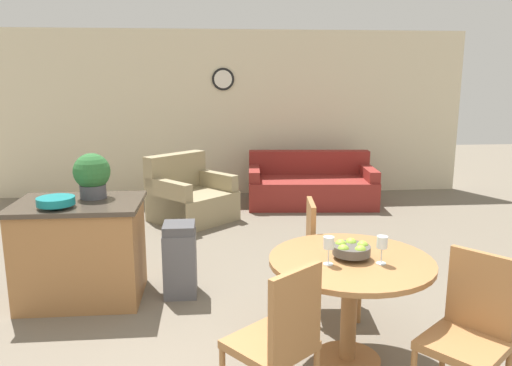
{
  "coord_description": "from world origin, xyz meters",
  "views": [
    {
      "loc": [
        -0.25,
        -1.97,
        1.94
      ],
      "look_at": [
        0.16,
        2.61,
        0.97
      ],
      "focal_mm": 35.0,
      "sensor_mm": 36.0,
      "label": 1
    }
  ],
  "objects_px": {
    "dining_chair_near_right": "(470,328)",
    "teal_bowl": "(56,201)",
    "dining_table": "(350,283)",
    "dining_chair_near_left": "(280,337)",
    "wine_glass_left": "(329,244)",
    "kitchen_island": "(81,250)",
    "armchair": "(190,199)",
    "fruit_bowl": "(351,249)",
    "dining_chair_far_side": "(324,252)",
    "trash_bin": "(180,259)",
    "couch": "(311,186)",
    "potted_plant": "(92,174)",
    "wine_glass_right": "(382,244)"
  },
  "relations": [
    {
      "from": "trash_bin",
      "to": "dining_chair_near_left",
      "type": "bearing_deg",
      "value": -69.78
    },
    {
      "from": "dining_table",
      "to": "dining_chair_far_side",
      "type": "xyz_separation_m",
      "value": [
        -0.0,
        0.78,
        -0.06
      ]
    },
    {
      "from": "dining_table",
      "to": "dining_chair_near_left",
      "type": "bearing_deg",
      "value": -134.98
    },
    {
      "from": "dining_chair_far_side",
      "to": "teal_bowl",
      "type": "relative_size",
      "value": 3.15
    },
    {
      "from": "kitchen_island",
      "to": "trash_bin",
      "type": "bearing_deg",
      "value": 0.87
    },
    {
      "from": "dining_table",
      "to": "teal_bowl",
      "type": "xyz_separation_m",
      "value": [
        -2.19,
        1.04,
        0.36
      ]
    },
    {
      "from": "wine_glass_left",
      "to": "dining_chair_near_right",
      "type": "bearing_deg",
      "value": -32.23
    },
    {
      "from": "dining_chair_near_right",
      "to": "teal_bowl",
      "type": "height_order",
      "value": "teal_bowl"
    },
    {
      "from": "dining_chair_near_right",
      "to": "fruit_bowl",
      "type": "distance_m",
      "value": 0.84
    },
    {
      "from": "dining_chair_near_left",
      "to": "couch",
      "type": "bearing_deg",
      "value": 37.35
    },
    {
      "from": "dining_chair_near_left",
      "to": "teal_bowl",
      "type": "height_order",
      "value": "teal_bowl"
    },
    {
      "from": "dining_chair_near_left",
      "to": "dining_chair_far_side",
      "type": "bearing_deg",
      "value": 28.11
    },
    {
      "from": "dining_chair_near_right",
      "to": "wine_glass_left",
      "type": "relative_size",
      "value": 5.16
    },
    {
      "from": "wine_glass_left",
      "to": "kitchen_island",
      "type": "bearing_deg",
      "value": 145.12
    },
    {
      "from": "wine_glass_left",
      "to": "couch",
      "type": "height_order",
      "value": "wine_glass_left"
    },
    {
      "from": "kitchen_island",
      "to": "potted_plant",
      "type": "distance_m",
      "value": 0.68
    },
    {
      "from": "couch",
      "to": "dining_chair_far_side",
      "type": "bearing_deg",
      "value": -95.03
    },
    {
      "from": "fruit_bowl",
      "to": "wine_glass_right",
      "type": "bearing_deg",
      "value": -34.93
    },
    {
      "from": "dining_table",
      "to": "armchair",
      "type": "relative_size",
      "value": 0.83
    },
    {
      "from": "wine_glass_right",
      "to": "couch",
      "type": "relative_size",
      "value": 0.09
    },
    {
      "from": "kitchen_island",
      "to": "armchair",
      "type": "relative_size",
      "value": 0.82
    },
    {
      "from": "teal_bowl",
      "to": "couch",
      "type": "height_order",
      "value": "teal_bowl"
    },
    {
      "from": "potted_plant",
      "to": "couch",
      "type": "xyz_separation_m",
      "value": [
        2.58,
        3.06,
        -0.83
      ]
    },
    {
      "from": "kitchen_island",
      "to": "trash_bin",
      "type": "distance_m",
      "value": 0.87
    },
    {
      "from": "kitchen_island",
      "to": "teal_bowl",
      "type": "distance_m",
      "value": 0.55
    },
    {
      "from": "dining_chair_near_right",
      "to": "trash_bin",
      "type": "bearing_deg",
      "value": 5.15
    },
    {
      "from": "teal_bowl",
      "to": "armchair",
      "type": "bearing_deg",
      "value": 69.9
    },
    {
      "from": "dining_chair_near_right",
      "to": "dining_chair_near_left",
      "type": "bearing_deg",
      "value": 50.61
    },
    {
      "from": "dining_chair_near_left",
      "to": "wine_glass_right",
      "type": "height_order",
      "value": "dining_chair_near_left"
    },
    {
      "from": "kitchen_island",
      "to": "dining_table",
      "type": "bearing_deg",
      "value": -30.67
    },
    {
      "from": "armchair",
      "to": "trash_bin",
      "type": "bearing_deg",
      "value": -132.0
    },
    {
      "from": "dining_table",
      "to": "dining_chair_near_left",
      "type": "relative_size",
      "value": 1.14
    },
    {
      "from": "dining_chair_near_right",
      "to": "potted_plant",
      "type": "height_order",
      "value": "potted_plant"
    },
    {
      "from": "dining_table",
      "to": "dining_chair_near_right",
      "type": "relative_size",
      "value": 1.14
    },
    {
      "from": "wine_glass_left",
      "to": "fruit_bowl",
      "type": "bearing_deg",
      "value": 28.08
    },
    {
      "from": "fruit_bowl",
      "to": "kitchen_island",
      "type": "relative_size",
      "value": 0.23
    },
    {
      "from": "dining_chair_near_right",
      "to": "teal_bowl",
      "type": "bearing_deg",
      "value": 20.53
    },
    {
      "from": "kitchen_island",
      "to": "couch",
      "type": "xyz_separation_m",
      "value": [
        2.69,
        3.2,
        -0.17
      ]
    },
    {
      "from": "dining_chair_near_left",
      "to": "armchair",
      "type": "distance_m",
      "value": 4.3
    },
    {
      "from": "potted_plant",
      "to": "armchair",
      "type": "bearing_deg",
      "value": 72.29
    },
    {
      "from": "wine_glass_left",
      "to": "dining_chair_near_left",
      "type": "bearing_deg",
      "value": -129.18
    },
    {
      "from": "dining_table",
      "to": "dining_chair_far_side",
      "type": "bearing_deg",
      "value": 90.02
    },
    {
      "from": "dining_chair_near_right",
      "to": "couch",
      "type": "relative_size",
      "value": 0.48
    },
    {
      "from": "dining_chair_near_left",
      "to": "fruit_bowl",
      "type": "bearing_deg",
      "value": 5.7
    },
    {
      "from": "dining_chair_near_left",
      "to": "dining_chair_far_side",
      "type": "height_order",
      "value": "same"
    },
    {
      "from": "fruit_bowl",
      "to": "wine_glass_left",
      "type": "relative_size",
      "value": 1.34
    },
    {
      "from": "kitchen_island",
      "to": "potted_plant",
      "type": "relative_size",
      "value": 2.7
    },
    {
      "from": "dining_chair_far_side",
      "to": "couch",
      "type": "relative_size",
      "value": 0.48
    },
    {
      "from": "wine_glass_left",
      "to": "kitchen_island",
      "type": "distance_m",
      "value": 2.35
    },
    {
      "from": "dining_chair_near_left",
      "to": "dining_chair_near_right",
      "type": "height_order",
      "value": "same"
    }
  ]
}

